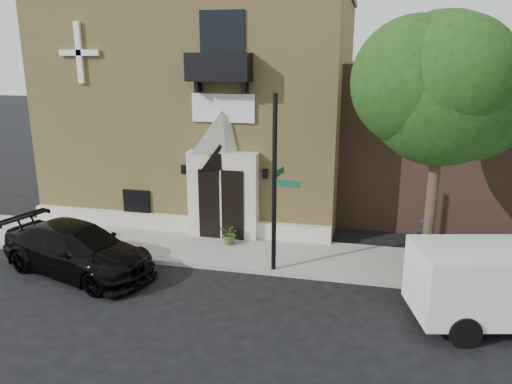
% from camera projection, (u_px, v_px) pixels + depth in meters
% --- Properties ---
extents(ground, '(120.00, 120.00, 0.00)m').
position_uv_depth(ground, '(229.00, 272.00, 16.03)').
color(ground, black).
rests_on(ground, ground).
extents(sidewalk, '(42.00, 3.00, 0.15)m').
position_uv_depth(sidewalk, '(269.00, 255.00, 17.20)').
color(sidewalk, gray).
rests_on(sidewalk, ground).
extents(church, '(12.20, 11.01, 9.30)m').
position_uv_depth(church, '(213.00, 102.00, 22.91)').
color(church, tan).
rests_on(church, ground).
extents(street_tree_left, '(4.97, 4.38, 7.77)m').
position_uv_depth(street_tree_left, '(444.00, 88.00, 13.47)').
color(street_tree_left, '#38281C').
rests_on(street_tree_left, sidewalk).
extents(black_sedan, '(5.82, 3.67, 1.57)m').
position_uv_depth(black_sedan, '(77.00, 249.00, 15.78)').
color(black_sedan, black).
rests_on(black_sedan, ground).
extents(street_sign, '(0.87, 0.95, 5.52)m').
position_uv_depth(street_sign, '(275.00, 185.00, 15.14)').
color(street_sign, black).
rests_on(street_sign, sidewalk).
extents(fire_hydrant, '(0.42, 0.34, 0.74)m').
position_uv_depth(fire_hydrant, '(455.00, 275.00, 14.58)').
color(fire_hydrant, maroon).
rests_on(fire_hydrant, sidewalk).
extents(dumpster, '(1.84, 1.04, 1.20)m').
position_uv_depth(dumpster, '(480.00, 262.00, 14.88)').
color(dumpster, '#103B17').
rests_on(dumpster, sidewalk).
extents(planter, '(0.87, 0.81, 0.79)m').
position_uv_depth(planter, '(230.00, 234.00, 17.84)').
color(planter, '#3F5723').
rests_on(planter, sidewalk).
extents(pedestrian_near, '(0.78, 0.69, 1.78)m').
position_uv_depth(pedestrian_near, '(421.00, 245.00, 15.45)').
color(pedestrian_near, black).
rests_on(pedestrian_near, sidewalk).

